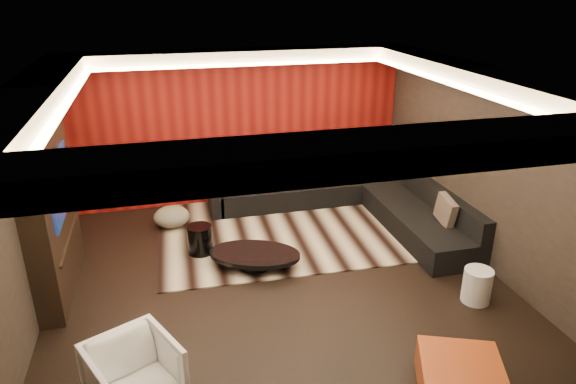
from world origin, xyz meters
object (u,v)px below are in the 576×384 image
object	(u,v)px
drum_stool	(200,239)
sectional_sofa	(349,199)
white_side_table	(477,286)
coffee_table	(255,259)
orange_ottoman	(460,378)
armchair	(134,377)

from	to	relation	value
drum_stool	sectional_sofa	distance (m)	2.83
white_side_table	sectional_sofa	xyz separation A→B (m)	(-0.63, 2.99, 0.04)
coffee_table	white_side_table	bearing A→B (deg)	-30.70
white_side_table	orange_ottoman	size ratio (longest dim) A/B	0.57
drum_stool	orange_ottoman	world-z (taller)	drum_stool
coffee_table	orange_ottoman	world-z (taller)	orange_ottoman
white_side_table	sectional_sofa	distance (m)	3.06
white_side_table	orange_ottoman	distance (m)	1.75
coffee_table	armchair	world-z (taller)	armchair
coffee_table	sectional_sofa	bearing A→B (deg)	36.17
drum_stool	white_side_table	xyz separation A→B (m)	(3.33, -2.14, -0.01)
armchair	sectional_sofa	world-z (taller)	sectional_sofa
orange_ottoman	coffee_table	bearing A→B (deg)	117.47
orange_ottoman	sectional_sofa	size ratio (longest dim) A/B	0.22
coffee_table	armchair	bearing A→B (deg)	-124.77
armchair	white_side_table	bearing A→B (deg)	-15.40
sectional_sofa	orange_ottoman	bearing A→B (deg)	-95.96
orange_ottoman	sectional_sofa	bearing A→B (deg)	84.04
coffee_table	drum_stool	xyz separation A→B (m)	(-0.72, 0.60, 0.11)
drum_stool	white_side_table	size ratio (longest dim) A/B	0.97
white_side_table	drum_stool	bearing A→B (deg)	147.22
coffee_table	sectional_sofa	distance (m)	2.45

